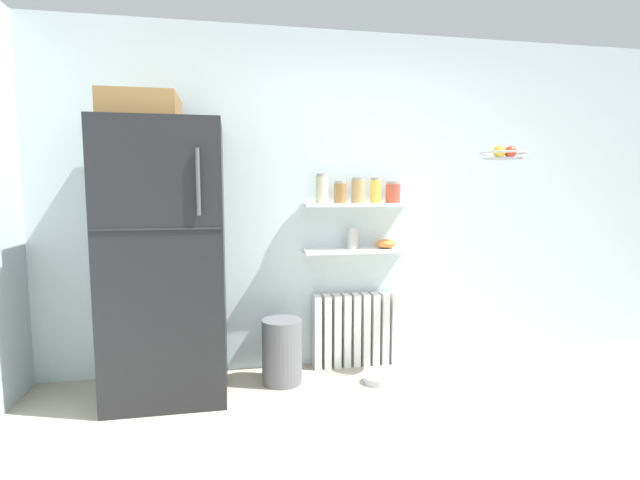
% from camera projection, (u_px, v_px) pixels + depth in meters
% --- Properties ---
extents(ground_plane, '(7.04, 7.04, 0.00)m').
position_uv_depth(ground_plane, '(395.00, 471.00, 2.35)').
color(ground_plane, '#B2A893').
extents(back_wall, '(7.04, 0.10, 2.60)m').
position_uv_depth(back_wall, '(330.00, 202.00, 3.73)').
color(back_wall, silver).
rests_on(back_wall, ground_plane).
extents(refrigerator, '(0.77, 0.71, 2.01)m').
position_uv_depth(refrigerator, '(165.00, 256.00, 3.16)').
color(refrigerator, black).
rests_on(refrigerator, ground_plane).
extents(radiator, '(0.68, 0.12, 0.58)m').
position_uv_depth(radiator, '(356.00, 330.00, 3.74)').
color(radiator, white).
rests_on(radiator, ground_plane).
extents(wall_shelf_lower, '(0.84, 0.22, 0.02)m').
position_uv_depth(wall_shelf_lower, '(357.00, 251.00, 3.64)').
color(wall_shelf_lower, white).
extents(wall_shelf_upper, '(0.84, 0.22, 0.02)m').
position_uv_depth(wall_shelf_upper, '(358.00, 205.00, 3.61)').
color(wall_shelf_upper, white).
extents(storage_jar_0, '(0.09, 0.09, 0.22)m').
position_uv_depth(storage_jar_0, '(322.00, 189.00, 3.54)').
color(storage_jar_0, beige).
rests_on(storage_jar_0, wall_shelf_upper).
extents(storage_jar_1, '(0.09, 0.09, 0.17)m').
position_uv_depth(storage_jar_1, '(340.00, 192.00, 3.57)').
color(storage_jar_1, olive).
rests_on(storage_jar_1, wall_shelf_upper).
extents(storage_jar_2, '(0.10, 0.10, 0.19)m').
position_uv_depth(storage_jar_2, '(358.00, 191.00, 3.59)').
color(storage_jar_2, tan).
rests_on(storage_jar_2, wall_shelf_upper).
extents(storage_jar_3, '(0.08, 0.08, 0.19)m').
position_uv_depth(storage_jar_3, '(376.00, 191.00, 3.62)').
color(storage_jar_3, yellow).
rests_on(storage_jar_3, wall_shelf_upper).
extents(storage_jar_4, '(0.11, 0.11, 0.16)m').
position_uv_depth(storage_jar_4, '(393.00, 192.00, 3.65)').
color(storage_jar_4, '#C64C38').
rests_on(storage_jar_4, wall_shelf_upper).
extents(vase, '(0.08, 0.08, 0.17)m').
position_uv_depth(vase, '(352.00, 238.00, 3.63)').
color(vase, '#B2ADA8').
rests_on(vase, wall_shelf_lower).
extents(shelf_bowl, '(0.16, 0.16, 0.07)m').
position_uv_depth(shelf_bowl, '(386.00, 244.00, 3.68)').
color(shelf_bowl, orange).
rests_on(shelf_bowl, wall_shelf_lower).
extents(trash_bin, '(0.29, 0.29, 0.47)m').
position_uv_depth(trash_bin, '(282.00, 351.00, 3.41)').
color(trash_bin, slate).
rests_on(trash_bin, ground_plane).
extents(pet_food_bowl, '(0.20, 0.20, 0.05)m').
position_uv_depth(pet_food_bowl, '(377.00, 379.00, 3.42)').
color(pet_food_bowl, '#B7B7BC').
rests_on(pet_food_bowl, ground_plane).
extents(hanging_fruit_basket, '(0.33, 0.33, 0.10)m').
position_uv_depth(hanging_fruit_basket, '(504.00, 154.00, 3.37)').
color(hanging_fruit_basket, '#B2B2B7').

